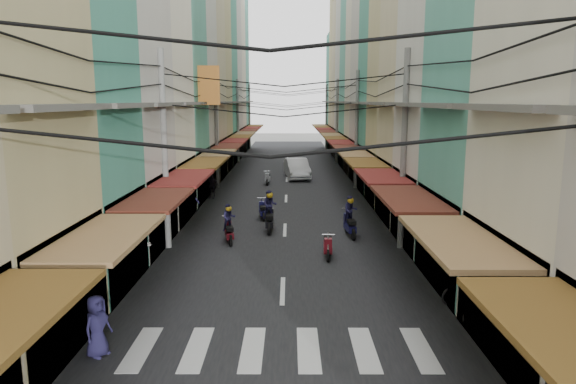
{
  "coord_description": "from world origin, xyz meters",
  "views": [
    {
      "loc": [
        0.23,
        -17.94,
        6.15
      ],
      "look_at": [
        0.15,
        6.03,
        1.86
      ],
      "focal_mm": 32.0,
      "sensor_mm": 36.0,
      "label": 1
    }
  ],
  "objects_px": {
    "market_umbrella": "(489,232)",
    "traffic_sign": "(456,227)",
    "white_car": "(297,178)",
    "bicycle": "(466,303)"
  },
  "relations": [
    {
      "from": "bicycle",
      "to": "market_umbrella",
      "type": "distance_m",
      "value": 2.34
    },
    {
      "from": "market_umbrella",
      "to": "traffic_sign",
      "type": "height_order",
      "value": "traffic_sign"
    },
    {
      "from": "market_umbrella",
      "to": "white_car",
      "type": "bearing_deg",
      "value": 102.75
    },
    {
      "from": "white_car",
      "to": "market_umbrella",
      "type": "height_order",
      "value": "market_umbrella"
    },
    {
      "from": "white_car",
      "to": "traffic_sign",
      "type": "bearing_deg",
      "value": -84.98
    },
    {
      "from": "traffic_sign",
      "to": "bicycle",
      "type": "bearing_deg",
      "value": -93.98
    },
    {
      "from": "white_car",
      "to": "market_umbrella",
      "type": "distance_m",
      "value": 25.77
    },
    {
      "from": "white_car",
      "to": "bicycle",
      "type": "distance_m",
      "value": 26.18
    },
    {
      "from": "market_umbrella",
      "to": "traffic_sign",
      "type": "distance_m",
      "value": 1.21
    },
    {
      "from": "bicycle",
      "to": "traffic_sign",
      "type": "height_order",
      "value": "traffic_sign"
    }
  ]
}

